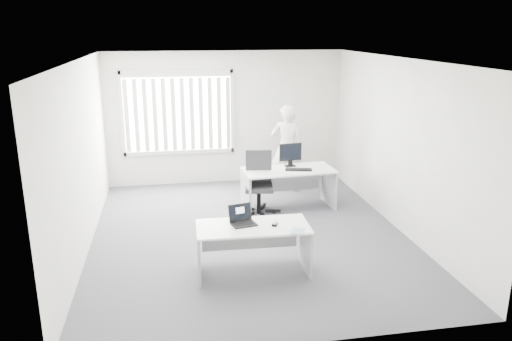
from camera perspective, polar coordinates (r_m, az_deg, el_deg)
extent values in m
plane|color=#595961|center=(8.22, -0.80, -7.30)|extent=(6.00, 6.00, 0.00)
cube|color=beige|center=(10.68, -3.47, 6.00)|extent=(5.00, 0.02, 2.80)
cube|color=beige|center=(4.98, 4.84, -5.97)|extent=(5.00, 0.02, 2.80)
cube|color=beige|center=(7.78, -19.32, 1.31)|extent=(0.02, 6.00, 2.80)
cube|color=beige|center=(8.53, 15.99, 2.84)|extent=(0.02, 6.00, 2.80)
cube|color=silver|center=(7.56, -0.88, 12.57)|extent=(5.00, 6.00, 0.02)
cube|color=beige|center=(10.55, -8.89, 6.54)|extent=(2.32, 0.06, 1.76)
cube|color=white|center=(6.75, -0.35, -6.44)|extent=(1.54, 0.76, 0.03)
cube|color=#A1A1A4|center=(6.84, -6.58, -9.41)|extent=(0.06, 0.65, 0.66)
cube|color=#A1A1A4|center=(7.02, 5.71, -8.69)|extent=(0.06, 0.65, 0.66)
cube|color=white|center=(9.15, 3.75, 0.05)|extent=(1.70, 0.88, 0.03)
cube|color=#A1A1A4|center=(9.06, -1.17, -2.59)|extent=(0.09, 0.72, 0.72)
cube|color=#A1A1A4|center=(9.53, 8.35, -1.82)|extent=(0.09, 0.72, 0.72)
cylinder|color=black|center=(9.10, 0.33, -4.65)|extent=(0.73, 0.73, 0.09)
cylinder|color=black|center=(9.03, 0.33, -3.45)|extent=(0.07, 0.07, 0.49)
cube|color=black|center=(8.95, 0.34, -1.96)|extent=(0.56, 0.56, 0.07)
cube|color=black|center=(9.07, 0.30, 0.53)|extent=(0.47, 0.14, 0.59)
imported|color=silver|center=(10.15, 3.55, 2.57)|extent=(0.75, 0.60, 1.79)
cube|color=white|center=(6.69, 2.26, -6.54)|extent=(0.34, 0.26, 0.00)
cube|color=silver|center=(6.59, 4.81, -6.91)|extent=(0.23, 0.26, 0.01)
cube|color=black|center=(9.11, 4.87, 0.11)|extent=(0.51, 0.27, 0.02)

